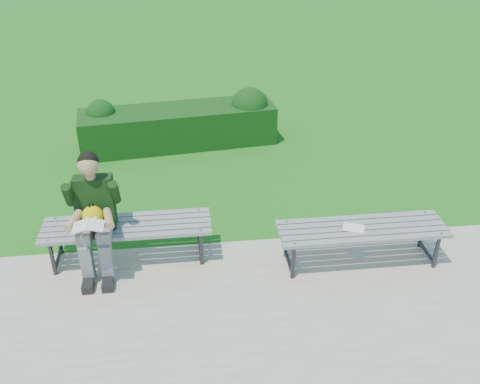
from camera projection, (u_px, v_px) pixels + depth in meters
name	position (u px, v px, depth m)	size (l,w,h in m)	color
ground	(200.00, 245.00, 6.19)	(80.00, 80.00, 0.00)	#317517
walkway	(210.00, 361.00, 4.69)	(30.00, 3.50, 0.02)	beige
hedge	(183.00, 124.00, 8.42)	(3.10, 1.10, 0.86)	#173D13
bench_left	(127.00, 229.00, 5.75)	(1.80, 0.50, 0.46)	gray
bench_right	(362.00, 232.00, 5.70)	(1.80, 0.50, 0.46)	gray
seated_boy	(94.00, 212.00, 5.49)	(0.56, 0.76, 1.31)	gray
paper_sheet	(354.00, 228.00, 5.66)	(0.26, 0.23, 0.01)	white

